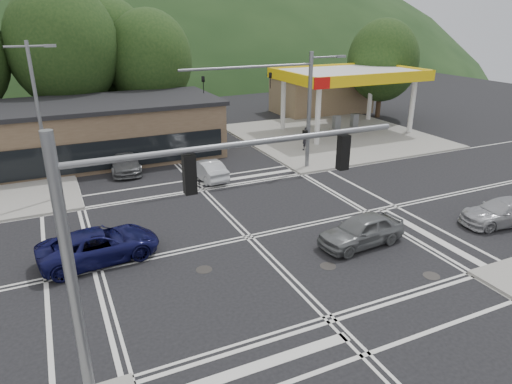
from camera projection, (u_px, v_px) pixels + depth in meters
name	position (u px, v px, depth m)	size (l,w,h in m)	color
ground	(249.00, 237.00, 22.45)	(120.00, 120.00, 0.00)	black
sidewalk_ne	(333.00, 136.00, 40.99)	(16.00, 16.00, 0.15)	gray
gas_station_canopy	(349.00, 77.00, 40.80)	(12.32, 8.34, 5.75)	silver
convenience_store	(321.00, 95.00, 50.74)	(10.00, 6.00, 3.80)	#846B4F
commercial_row	(52.00, 137.00, 32.95)	(24.00, 8.00, 4.00)	brown
hill_north	(79.00, 65.00, 98.51)	(252.00, 126.00, 140.00)	#1E3719
tree_n_b	(63.00, 46.00, 37.55)	(9.00, 9.00, 12.98)	#382619
tree_n_c	(149.00, 59.00, 40.77)	(7.60, 7.60, 10.87)	#382619
tree_n_e	(107.00, 50.00, 42.74)	(8.40, 8.40, 11.98)	#382619
tree_ne	(383.00, 61.00, 46.65)	(7.20, 7.20, 9.99)	#382619
streetlight_nw	(40.00, 116.00, 24.91)	(2.50, 0.25, 9.00)	slate
signal_mast_ne	(293.00, 98.00, 30.27)	(11.65, 0.30, 8.00)	slate
signal_mast_sw	(146.00, 238.00, 11.16)	(9.14, 0.28, 8.00)	slate
car_blue_west	(99.00, 245.00, 20.15)	(2.39, 5.19, 1.44)	#0E0F40
car_grey_center	(361.00, 230.00, 21.49)	(1.74, 4.34, 1.48)	slate
car_silver_east	(503.00, 212.00, 23.69)	(1.85, 4.54, 1.32)	#A1A2A8
car_queue_a	(207.00, 169.00, 30.21)	(1.38, 3.96, 1.31)	silver
car_queue_b	(186.00, 130.00, 39.79)	(2.01, 4.99, 1.70)	silver
car_northbound	(125.00, 161.00, 31.83)	(1.98, 4.87, 1.41)	#525456
pedestrian	(305.00, 139.00, 36.09)	(0.67, 0.44, 1.83)	black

